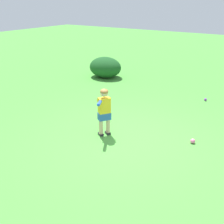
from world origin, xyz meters
TOP-DOWN VIEW (x-y plane):
  - ground_plane at (0.00, 0.00)m, footprint 40.00×40.00m
  - child_batter at (-0.59, -0.05)m, footprint 0.37×0.58m
  - play_ball_near_batter at (0.68, 3.40)m, footprint 0.08×0.08m
  - play_ball_far_left at (1.18, 0.68)m, footprint 0.10×0.10m
  - shrub_right_background at (-3.30, 3.88)m, footprint 1.27×1.03m

SIDE VIEW (x-z plane):
  - ground_plane at x=0.00m, z-range 0.00..0.00m
  - play_ball_near_batter at x=0.68m, z-range 0.00..0.08m
  - play_ball_far_left at x=1.18m, z-range 0.00..0.10m
  - shrub_right_background at x=-3.30m, z-range 0.00..0.78m
  - child_batter at x=-0.59m, z-range 0.11..1.19m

